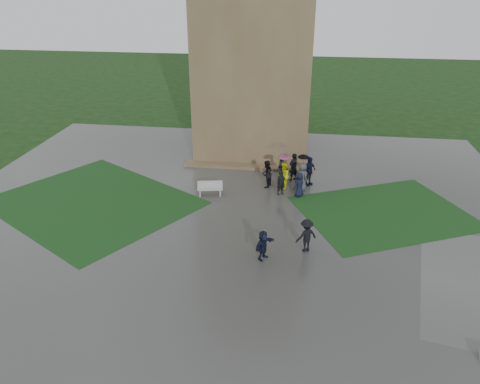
# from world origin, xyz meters

# --- Properties ---
(ground) EXTENTS (120.00, 120.00, 0.00)m
(ground) POSITION_xyz_m (0.00, 0.00, 0.00)
(ground) COLOR black
(plaza) EXTENTS (34.00, 34.00, 0.02)m
(plaza) POSITION_xyz_m (0.00, 2.00, 0.01)
(plaza) COLOR #373734
(plaza) RESTS_ON ground
(lawn_inset_left) EXTENTS (14.10, 13.46, 0.01)m
(lawn_inset_left) POSITION_xyz_m (-8.50, 4.00, 0.03)
(lawn_inset_left) COLOR #123313
(lawn_inset_left) RESTS_ON plaza
(lawn_inset_right) EXTENTS (11.12, 10.15, 0.01)m
(lawn_inset_right) POSITION_xyz_m (8.50, 5.00, 0.03)
(lawn_inset_right) COLOR #123313
(lawn_inset_right) RESTS_ON plaza
(tower) EXTENTS (8.00, 8.00, 18.00)m
(tower) POSITION_xyz_m (0.00, 15.00, 9.00)
(tower) COLOR brown
(tower) RESTS_ON ground
(tower_plinth) EXTENTS (9.00, 0.80, 0.22)m
(tower_plinth) POSITION_xyz_m (0.00, 10.60, 0.13)
(tower_plinth) COLOR brown
(tower_plinth) RESTS_ON plaza
(bench) EXTENTS (1.60, 0.76, 0.89)m
(bench) POSITION_xyz_m (-1.77, 5.94, 0.48)
(bench) COLOR #AAA9A5
(bench) RESTS_ON plaza
(visitor_cluster) EXTENTS (3.61, 3.31, 2.54)m
(visitor_cluster) POSITION_xyz_m (3.05, 7.99, 1.08)
(visitor_cluster) COLOR black
(visitor_cluster) RESTS_ON plaza
(pedestrian_mid) EXTENTS (1.14, 1.44, 1.49)m
(pedestrian_mid) POSITION_xyz_m (2.09, -0.64, 0.77)
(pedestrian_mid) COLOR black
(pedestrian_mid) RESTS_ON plaza
(pedestrian_near) EXTENTS (1.24, 1.06, 1.71)m
(pedestrian_near) POSITION_xyz_m (4.09, 0.36, 0.87)
(pedestrian_near) COLOR black
(pedestrian_near) RESTS_ON plaza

